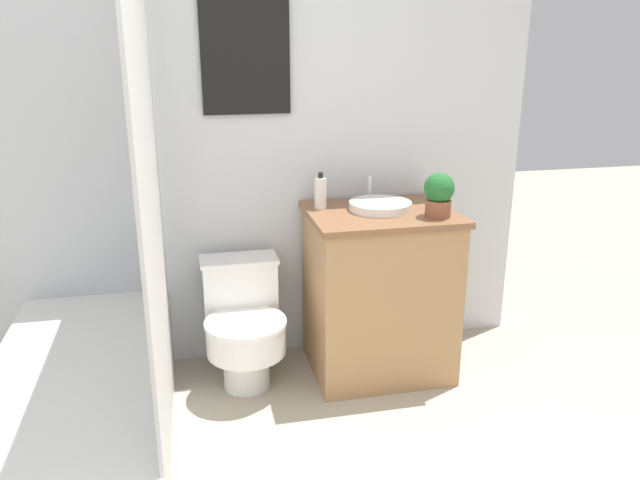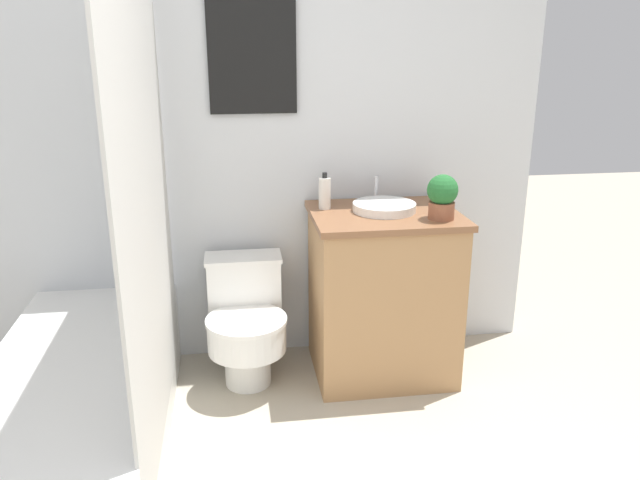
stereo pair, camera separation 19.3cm
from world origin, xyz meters
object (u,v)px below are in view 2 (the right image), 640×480
Objects in this scene: sink at (384,207)px; soap_bottle at (325,193)px; toilet at (247,320)px; potted_plant at (442,196)px.

soap_bottle is (-0.27, 0.08, 0.06)m from sink.
toilet is 1.10m from potted_plant.
toilet is at bearing 179.69° from sink.
sink is 0.29m from soap_bottle.
sink reaches higher than toilet.
soap_bottle is at bearing 162.55° from sink.
toilet is 0.86m from sink.
soap_bottle is 0.86× the size of potted_plant.
potted_plant is (0.88, -0.17, 0.63)m from toilet.
potted_plant is at bearing -11.02° from toilet.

